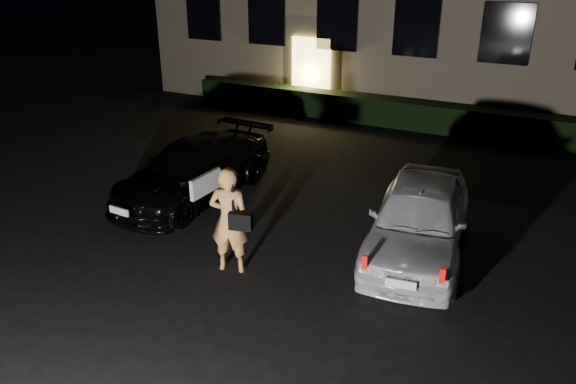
% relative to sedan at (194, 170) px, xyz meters
% --- Properties ---
extents(ground, '(80.00, 80.00, 0.00)m').
position_rel_sedan_xyz_m(ground, '(2.78, -3.03, -0.65)').
color(ground, black).
rests_on(ground, ground).
extents(hedge, '(15.00, 0.70, 0.85)m').
position_rel_sedan_xyz_m(hedge, '(2.78, 7.47, -0.22)').
color(hedge, black).
rests_on(hedge, ground).
extents(sedan, '(2.07, 4.61, 1.29)m').
position_rel_sedan_xyz_m(sedan, '(0.00, 0.00, 0.00)').
color(sedan, black).
rests_on(sedan, ground).
extents(hatch, '(2.19, 4.34, 1.42)m').
position_rel_sedan_xyz_m(hatch, '(5.21, -0.29, 0.06)').
color(hatch, silver).
rests_on(hatch, ground).
extents(man, '(0.88, 0.63, 1.94)m').
position_rel_sedan_xyz_m(man, '(2.45, -2.36, 0.33)').
color(man, '#D68D4C').
rests_on(man, ground).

